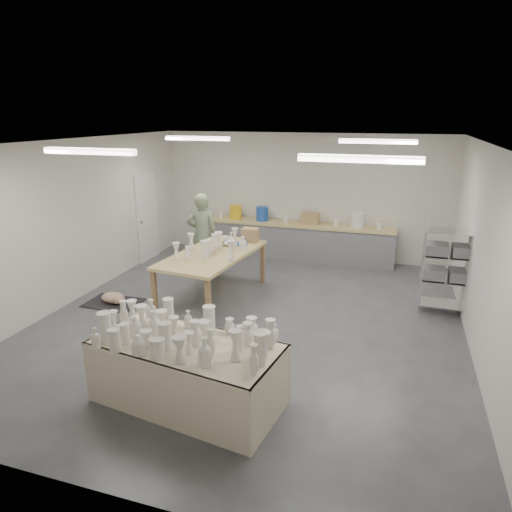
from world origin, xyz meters
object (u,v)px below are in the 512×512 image
(drying_table, at_px, (187,369))
(red_stool, at_px, (208,260))
(potter, at_px, (202,235))
(work_table, at_px, (217,252))

(drying_table, relative_size, red_stool, 7.99)
(potter, bearing_deg, red_stool, -109.07)
(drying_table, bearing_deg, potter, 120.24)
(work_table, height_order, red_stool, work_table)
(drying_table, relative_size, potter, 1.33)
(potter, distance_m, red_stool, 0.71)
(red_stool, bearing_deg, drying_table, -69.59)
(drying_table, height_order, red_stool, drying_table)
(drying_table, distance_m, potter, 4.75)
(red_stool, bearing_deg, work_table, -59.97)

